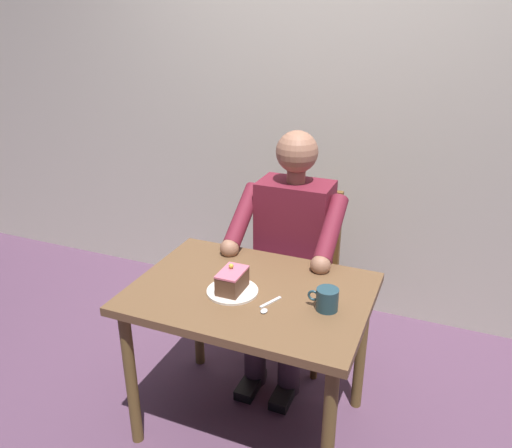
# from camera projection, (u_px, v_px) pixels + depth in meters

# --- Properties ---
(ground_plane) EXTENTS (14.00, 14.00, 0.00)m
(ground_plane) POSITION_uv_depth(u_px,v_px,m) (251.00, 421.00, 2.35)
(ground_plane) COLOR #573851
(cafe_rear_panel) EXTENTS (6.40, 0.12, 3.00)m
(cafe_rear_panel) POSITION_uv_depth(u_px,v_px,m) (336.00, 61.00, 2.80)
(cafe_rear_panel) COLOR beige
(cafe_rear_panel) RESTS_ON ground
(dining_table) EXTENTS (0.97, 0.70, 0.70)m
(dining_table) POSITION_uv_depth(u_px,v_px,m) (251.00, 309.00, 2.11)
(dining_table) COLOR brown
(dining_table) RESTS_ON ground
(chair) EXTENTS (0.42, 0.42, 0.90)m
(chair) POSITION_uv_depth(u_px,v_px,m) (299.00, 265.00, 2.71)
(chair) COLOR brown
(chair) RESTS_ON ground
(seated_person) EXTENTS (0.53, 0.58, 1.25)m
(seated_person) POSITION_uv_depth(u_px,v_px,m) (289.00, 253.00, 2.51)
(seated_person) COLOR maroon
(seated_person) RESTS_ON ground
(dessert_plate) EXTENTS (0.21, 0.21, 0.01)m
(dessert_plate) POSITION_uv_depth(u_px,v_px,m) (232.00, 291.00, 2.05)
(dessert_plate) COLOR silver
(dessert_plate) RESTS_ON dining_table
(cake_slice) EXTENTS (0.09, 0.14, 0.11)m
(cake_slice) POSITION_uv_depth(u_px,v_px,m) (232.00, 280.00, 2.03)
(cake_slice) COLOR brown
(cake_slice) RESTS_ON dessert_plate
(coffee_cup) EXTENTS (0.12, 0.09, 0.09)m
(coffee_cup) POSITION_uv_depth(u_px,v_px,m) (327.00, 299.00, 1.92)
(coffee_cup) COLOR #203D49
(coffee_cup) RESTS_ON dining_table
(dessert_spoon) EXTENTS (0.06, 0.14, 0.01)m
(dessert_spoon) POSITION_uv_depth(u_px,v_px,m) (267.00, 307.00, 1.94)
(dessert_spoon) COLOR silver
(dessert_spoon) RESTS_ON dining_table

